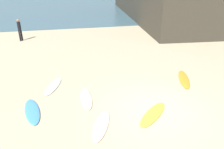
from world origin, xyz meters
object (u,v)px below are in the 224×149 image
surfboard_0 (86,98)px  surfboard_1 (32,111)px  surfboard_3 (53,86)px  beachgoer_near (19,29)px  surfboard_2 (101,125)px  surfboard_4 (153,114)px  surfboard_5 (184,79)px

surfboard_0 → surfboard_1: size_ratio=1.00×
surfboard_3 → surfboard_1: bearing=87.9°
surfboard_1 → surfboard_3: surfboard_1 is taller
surfboard_0 → surfboard_1: bearing=-166.3°
beachgoer_near → surfboard_2: bearing=58.3°
surfboard_0 → surfboard_2: bearing=-80.0°
surfboard_1 → surfboard_3: (0.78, 2.11, -0.01)m
surfboard_4 → surfboard_0: bearing=11.0°
surfboard_1 → surfboard_4: 5.03m
surfboard_0 → surfboard_2: size_ratio=1.04×
surfboard_5 → beachgoer_near: beachgoer_near is taller
surfboard_0 → beachgoer_near: beachgoer_near is taller
surfboard_0 → surfboard_1: (-2.31, -0.55, 0.00)m
surfboard_2 → surfboard_0: bearing=121.2°
surfboard_4 → beachgoer_near: (-7.04, 12.64, 1.01)m
surfboard_1 → beachgoer_near: size_ratio=1.09×
surfboard_2 → surfboard_5: 5.88m
surfboard_3 → surfboard_4: bearing=158.6°
surfboard_1 → surfboard_5: bearing=-2.2°
surfboard_1 → surfboard_3: bearing=57.2°
surfboard_0 → surfboard_5: bearing=9.2°
surfboard_2 → surfboard_5: bearing=51.2°
surfboard_5 → beachgoer_near: 14.10m
surfboard_0 → surfboard_4: (2.55, -1.83, 0.00)m
surfboard_3 → surfboard_5: bearing=-167.5°
surfboard_0 → surfboard_3: surfboard_0 is taller
surfboard_1 → surfboard_4: bearing=-27.1°
surfboard_2 → surfboard_4: size_ratio=0.95×
surfboard_1 → surfboard_4: size_ratio=0.99×
surfboard_0 → surfboard_3: (-1.53, 1.56, -0.01)m
surfboard_4 → surfboard_1: bearing=31.9°
surfboard_3 → surfboard_4: (4.08, -3.39, 0.01)m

